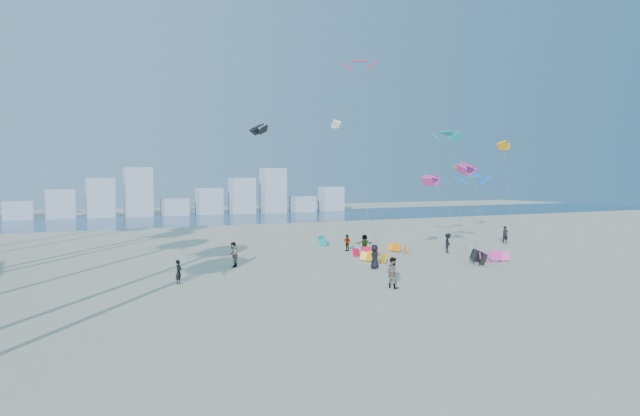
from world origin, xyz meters
name	(u,v)px	position (x,y,z in m)	size (l,w,h in m)	color
ground	(410,314)	(0.00, 0.00, 0.00)	(220.00, 220.00, 0.00)	beige
ocean	(141,220)	(0.00, 72.00, 0.01)	(220.00, 220.00, 0.00)	navy
kitesurfer_near	(179,272)	(-8.28, 13.71, 0.77)	(0.56, 0.37, 1.54)	black
kitesurfer_mid	(393,273)	(3.16, 6.34, 0.96)	(0.93, 0.73, 1.92)	gray
kitesurfers_far	(373,247)	(9.70, 19.26, 0.89)	(30.95, 11.34, 1.92)	black
grounded_kites	(411,253)	(12.30, 17.31, 0.44)	(11.33, 20.19, 1.04)	red
flying_kites	(406,131)	(14.74, 21.70, 11.02)	(25.29, 28.23, 18.65)	#D62F90
distant_skyline	(123,199)	(-1.19, 82.00, 3.09)	(85.00, 3.00, 8.40)	#9EADBF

